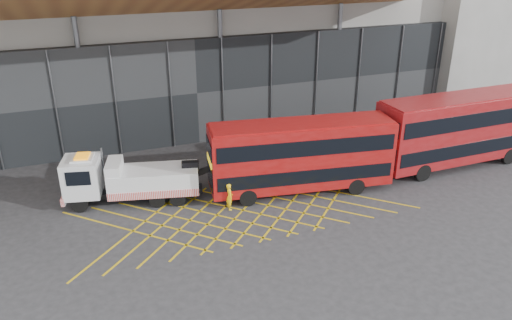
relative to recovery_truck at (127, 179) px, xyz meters
name	(u,v)px	position (x,y,z in m)	size (l,w,h in m)	color
ground_plane	(217,215)	(4.49, -3.49, -1.50)	(120.00, 120.00, 0.00)	#2B2B2E
road_markings	(243,210)	(6.09, -3.49, -1.50)	(19.96, 7.16, 0.01)	gold
construction_building	(172,13)	(6.41, 14.90, 7.47)	(55.00, 23.97, 18.00)	gray
recovery_truck	(127,179)	(0.00, 0.00, 0.00)	(9.35, 4.01, 3.25)	black
bus_towed	(301,154)	(10.28, -2.44, 1.05)	(11.57, 4.31, 4.60)	maroon
bus_second	(461,127)	(22.35, -2.66, 1.28)	(12.37, 3.03, 5.02)	maroon
worker	(230,196)	(5.43, -3.05, -0.68)	(0.60, 0.39, 1.64)	yellow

